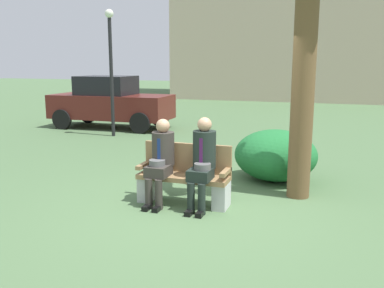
{
  "coord_description": "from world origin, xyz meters",
  "views": [
    {
      "loc": [
        1.84,
        -5.44,
        2.12
      ],
      "look_at": [
        -0.24,
        0.67,
        0.85
      ],
      "focal_mm": 39.14,
      "sensor_mm": 36.0,
      "label": 1
    }
  ],
  "objects_px": {
    "seated_man_right": "(203,159)",
    "street_lamp": "(111,60)",
    "shrub_near_bench": "(276,155)",
    "park_bench": "(185,177)",
    "parked_car_near": "(110,102)",
    "seated_man_left": "(161,157)"
  },
  "relations": [
    {
      "from": "shrub_near_bench",
      "to": "street_lamp",
      "type": "height_order",
      "value": "street_lamp"
    },
    {
      "from": "park_bench",
      "to": "street_lamp",
      "type": "bearing_deg",
      "value": 129.06
    },
    {
      "from": "street_lamp",
      "to": "seated_man_left",
      "type": "bearing_deg",
      "value": -54.08
    },
    {
      "from": "parked_car_near",
      "to": "street_lamp",
      "type": "bearing_deg",
      "value": -58.11
    },
    {
      "from": "shrub_near_bench",
      "to": "parked_car_near",
      "type": "xyz_separation_m",
      "value": [
        -5.95,
        4.55,
        0.37
      ]
    },
    {
      "from": "park_bench",
      "to": "street_lamp",
      "type": "distance_m",
      "value": 6.53
    },
    {
      "from": "parked_car_near",
      "to": "park_bench",
      "type": "bearing_deg",
      "value": -52.41
    },
    {
      "from": "parked_car_near",
      "to": "street_lamp",
      "type": "relative_size",
      "value": 1.11
    },
    {
      "from": "shrub_near_bench",
      "to": "seated_man_left",
      "type": "bearing_deg",
      "value": -128.74
    },
    {
      "from": "seated_man_right",
      "to": "street_lamp",
      "type": "xyz_separation_m",
      "value": [
        -4.28,
        5.0,
        1.44
      ]
    },
    {
      "from": "seated_man_right",
      "to": "street_lamp",
      "type": "relative_size",
      "value": 0.38
    },
    {
      "from": "park_bench",
      "to": "parked_car_near",
      "type": "distance_m",
      "value": 7.91
    },
    {
      "from": "seated_man_right",
      "to": "parked_car_near",
      "type": "xyz_separation_m",
      "value": [
        -5.14,
        6.38,
        0.1
      ]
    },
    {
      "from": "shrub_near_bench",
      "to": "seated_man_right",
      "type": "bearing_deg",
      "value": -113.99
    },
    {
      "from": "seated_man_right",
      "to": "seated_man_left",
      "type": "bearing_deg",
      "value": -179.55
    },
    {
      "from": "seated_man_left",
      "to": "parked_car_near",
      "type": "height_order",
      "value": "parked_car_near"
    },
    {
      "from": "parked_car_near",
      "to": "seated_man_left",
      "type": "bearing_deg",
      "value": -54.92
    },
    {
      "from": "park_bench",
      "to": "seated_man_left",
      "type": "xyz_separation_m",
      "value": [
        -0.33,
        -0.13,
        0.32
      ]
    },
    {
      "from": "seated_man_right",
      "to": "street_lamp",
      "type": "distance_m",
      "value": 6.74
    },
    {
      "from": "park_bench",
      "to": "seated_man_right",
      "type": "relative_size",
      "value": 1.04
    },
    {
      "from": "seated_man_right",
      "to": "shrub_near_bench",
      "type": "distance_m",
      "value": 2.02
    },
    {
      "from": "seated_man_left",
      "to": "street_lamp",
      "type": "relative_size",
      "value": 0.36
    }
  ]
}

